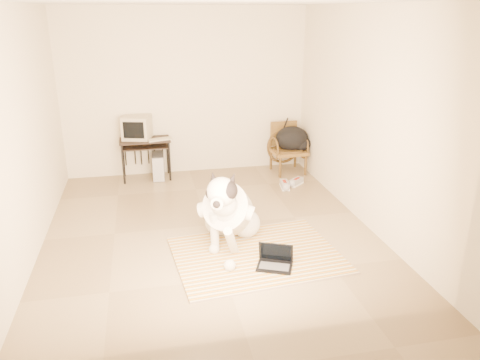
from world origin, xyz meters
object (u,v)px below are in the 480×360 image
object	(u,v)px
laptop	(275,261)
crt_monitor	(137,127)
dog	(229,212)
rattan_chair	(287,148)
backpack	(293,140)
pc_tower	(158,166)
computer_desk	(145,145)

from	to	relation	value
laptop	crt_monitor	bearing A→B (deg)	112.99
dog	crt_monitor	world-z (taller)	crt_monitor
dog	laptop	size ratio (longest dim) A/B	3.15
rattan_chair	backpack	bearing A→B (deg)	-31.71
laptop	pc_tower	distance (m)	3.36
dog	rattan_chair	distance (m)	2.83
computer_desk	backpack	world-z (taller)	backpack
laptop	rattan_chair	bearing A→B (deg)	70.47
computer_desk	crt_monitor	size ratio (longest dim) A/B	1.60
computer_desk	pc_tower	distance (m)	0.41
dog	laptop	xyz separation A→B (m)	(0.38, -0.65, -0.32)
computer_desk	pc_tower	world-z (taller)	computer_desk
dog	computer_desk	world-z (taller)	dog
laptop	rattan_chair	size ratio (longest dim) A/B	0.54
dog	laptop	world-z (taller)	dog
laptop	backpack	size ratio (longest dim) A/B	0.75
laptop	pc_tower	size ratio (longest dim) A/B	0.99
dog	pc_tower	world-z (taller)	dog
dog	rattan_chair	bearing A→B (deg)	58.72
crt_monitor	dog	bearing A→B (deg)	-68.95
dog	computer_desk	size ratio (longest dim) A/B	1.74
pc_tower	crt_monitor	bearing A→B (deg)	163.04
crt_monitor	pc_tower	size ratio (longest dim) A/B	1.12
crt_monitor	backpack	size ratio (longest dim) A/B	0.85
rattan_chair	crt_monitor	bearing A→B (deg)	175.60
pc_tower	rattan_chair	xyz separation A→B (m)	(2.18, -0.10, 0.21)
computer_desk	crt_monitor	xyz separation A→B (m)	(-0.11, 0.08, 0.28)
computer_desk	backpack	size ratio (longest dim) A/B	1.37
computer_desk	rattan_chair	bearing A→B (deg)	-2.69
computer_desk	rattan_chair	size ratio (longest dim) A/B	0.97
laptop	dog	bearing A→B (deg)	120.18
dog	backpack	distance (m)	2.84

